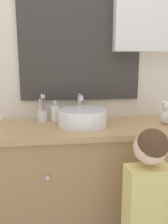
{
  "coord_description": "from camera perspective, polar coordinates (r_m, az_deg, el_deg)",
  "views": [
    {
      "loc": [
        -0.22,
        -1.02,
        1.17
      ],
      "look_at": [
        -0.05,
        0.3,
        0.91
      ],
      "focal_mm": 35.0,
      "sensor_mm": 36.0,
      "label": 1
    }
  ],
  "objects": [
    {
      "name": "wall_back",
      "position": [
        1.67,
        1.24,
        14.83
      ],
      "size": [
        3.2,
        0.18,
        2.5
      ],
      "color": "beige",
      "rests_on": "ground_plane"
    },
    {
      "name": "vanity_counter",
      "position": [
        1.59,
        1.68,
        -17.73
      ],
      "size": [
        1.25,
        0.5,
        0.81
      ],
      "color": "#A37A4C",
      "rests_on": "ground_plane"
    },
    {
      "name": "sink_basin",
      "position": [
        1.43,
        -0.41,
        -1.25
      ],
      "size": [
        0.32,
        0.37,
        0.19
      ],
      "color": "white",
      "rests_on": "vanity_counter"
    },
    {
      "name": "toothbrush_holder",
      "position": [
        1.58,
        -10.76,
        -0.66
      ],
      "size": [
        0.07,
        0.07,
        0.19
      ],
      "color": "silver",
      "rests_on": "vanity_counter"
    },
    {
      "name": "soap_dispenser",
      "position": [
        1.54,
        -7.54,
        -0.33
      ],
      "size": [
        0.05,
        0.05,
        0.15
      ],
      "color": "white",
      "rests_on": "vanity_counter"
    },
    {
      "name": "child_figure",
      "position": [
        1.23,
        16.17,
        -21.3
      ],
      "size": [
        0.23,
        0.45,
        0.9
      ],
      "color": "slate",
      "rests_on": "ground_plane"
    },
    {
      "name": "teddy_bear",
      "position": [
        1.55,
        20.72,
        -0.3
      ],
      "size": [
        0.09,
        0.07,
        0.16
      ],
      "color": "beige",
      "rests_on": "vanity_counter"
    }
  ]
}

